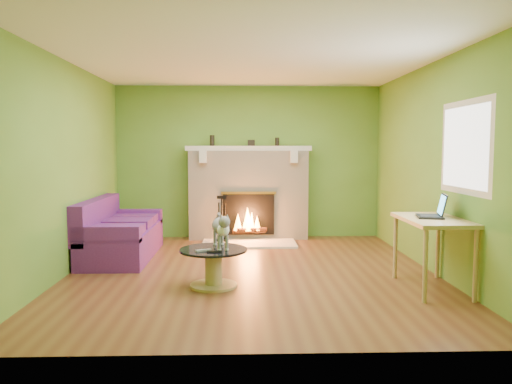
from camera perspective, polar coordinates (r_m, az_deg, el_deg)
floor at (r=6.31m, az=-0.50°, el=-9.11°), size 5.00×5.00×0.00m
ceiling at (r=6.21m, az=-0.52°, el=14.86°), size 5.00×5.00×0.00m
wall_back at (r=8.62m, az=-0.89°, el=3.42°), size 5.00×0.00×5.00m
wall_front at (r=3.62m, az=0.40°, el=1.25°), size 5.00×0.00×5.00m
wall_left at (r=6.47m, az=-20.87°, el=2.58°), size 0.00×5.00×5.00m
wall_right at (r=6.57m, az=19.54°, el=2.65°), size 0.00×5.00×5.00m
window_frame at (r=5.73m, az=22.80°, el=4.74°), size 0.00×1.20×1.20m
window_pane at (r=5.73m, az=22.72°, el=4.75°), size 0.00×1.06×1.06m
fireplace at (r=8.46m, az=-0.87°, el=-0.18°), size 2.10×0.46×1.58m
hearth at (r=8.06m, az=-0.80°, el=-5.88°), size 1.50×0.75×0.03m
mantel at (r=8.41m, az=-0.87°, el=5.02°), size 2.10×0.28×0.08m
sofa at (r=7.32m, az=-15.43°, el=-4.74°), size 0.87×1.85×0.83m
coffee_table at (r=5.62m, az=-4.88°, el=-8.30°), size 0.75×0.75×0.43m
desk at (r=5.75m, az=19.57°, el=-3.77°), size 0.62×1.06×0.79m
cat at (r=5.59m, az=-4.06°, el=-4.36°), size 0.36×0.68×0.41m
remote_silver at (r=5.47m, az=-6.02°, el=-6.65°), size 0.17×0.11×0.02m
remote_black at (r=5.41m, az=-4.78°, el=-6.79°), size 0.16×0.04×0.02m
laptop at (r=5.76m, az=19.27°, el=-1.48°), size 0.38×0.41×0.26m
fire_tools at (r=8.15m, az=-3.92°, el=-3.01°), size 0.20×0.20×0.75m
mantel_vase_left at (r=8.45m, az=-5.04°, el=5.88°), size 0.08×0.08×0.18m
mantel_vase_right at (r=8.46m, az=2.43°, el=5.76°), size 0.07×0.07×0.14m
mantel_box at (r=8.44m, az=-0.55°, el=5.63°), size 0.12×0.08×0.10m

